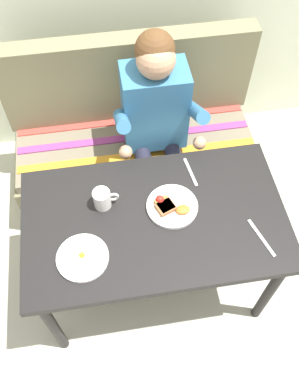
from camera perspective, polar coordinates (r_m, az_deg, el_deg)
name	(u,v)px	position (r m, az deg, el deg)	size (l,w,h in m)	color
ground_plane	(153,279)	(2.58, 0.53, -11.65)	(8.00, 8.00, 0.00)	#B7B5A1
table	(155,227)	(1.99, 0.68, -4.70)	(1.20, 0.70, 0.73)	black
couch	(134,146)	(2.69, -2.06, 6.20)	(1.44, 0.56, 1.00)	#706C4D
person	(157,119)	(2.27, 0.96, 9.81)	(0.45, 0.61, 1.21)	teal
plate_breakfast	(171,206)	(1.94, 2.89, -1.90)	(0.24, 0.24, 0.05)	white
plate_eggs	(83,258)	(1.85, -8.97, -8.68)	(0.22, 0.22, 0.04)	white
coffee_mug	(102,199)	(1.93, -6.33, -0.88)	(0.12, 0.08, 0.10)	white
fork	(190,172)	(2.07, 5.52, 2.69)	(0.01, 0.17, 0.01)	silver
knife	(261,238)	(1.94, 14.78, -5.95)	(0.01, 0.20, 0.01)	silver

